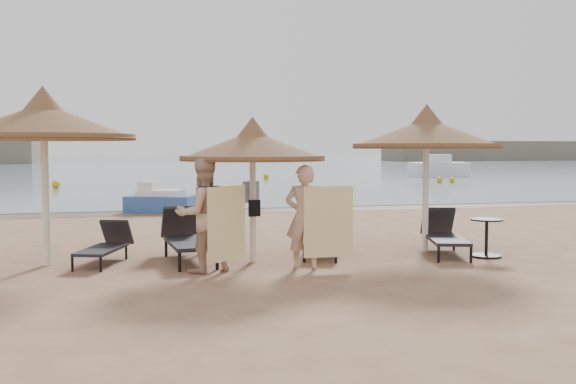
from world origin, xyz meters
name	(u,v)px	position (x,y,z in m)	size (l,w,h in m)	color
ground	(276,264)	(0.00, 0.00, 0.00)	(160.00, 160.00, 0.00)	#9C7457
sea	(155,162)	(0.00, 80.00, 0.01)	(200.00, 140.00, 0.03)	slate
wet_sand_strip	(214,212)	(0.00, 9.40, 0.00)	(200.00, 1.60, 0.01)	brown
palapa_left	(43,123)	(-3.91, 0.77, 2.47)	(3.13, 3.13, 3.10)	white
palapa_center	(253,147)	(-0.37, 0.29, 2.06)	(2.61, 2.61, 2.59)	white
palapa_right	(426,134)	(3.13, 0.64, 2.30)	(2.92, 2.92, 2.89)	white
lounger_far_left	(106,244)	(-2.92, 0.83, 0.32)	(1.02, 1.69, 0.72)	black
lounger_near_left	(187,237)	(-1.50, 0.80, 0.42)	(0.89, 2.15, 0.94)	black
lounger_near_right	(324,234)	(1.13, 0.89, 0.38)	(1.23, 1.97, 0.84)	black
lounger_far_right	(444,234)	(3.39, 0.36, 0.38)	(1.12, 2.00, 0.85)	black
side_table	(486,239)	(3.98, -0.20, 0.34)	(0.59, 0.59, 0.72)	black
person_left	(202,205)	(-1.33, -0.43, 1.10)	(1.01, 0.66, 2.20)	tan
person_right	(304,209)	(0.36, -0.56, 1.02)	(0.94, 0.61, 2.04)	tan
towel_left	(227,224)	(-0.98, -0.78, 0.83)	(0.69, 0.55, 1.21)	yellow
towel_right	(329,222)	(0.71, -0.81, 0.82)	(0.85, 0.04, 1.18)	yellow
bag_patterned	(251,192)	(-0.37, 0.47, 1.25)	(0.31, 0.22, 0.38)	silver
bag_dark	(254,208)	(-0.37, 0.13, 0.98)	(0.21, 0.08, 0.29)	black
pedal_boat	(160,201)	(-1.67, 9.78, 0.36)	(2.38, 1.88, 0.97)	#30529C
buoy_left	(56,184)	(-6.36, 22.89, 0.20)	(0.41, 0.41, 0.41)	#D9A708
buoy_mid	(266,176)	(5.71, 29.62, 0.17)	(0.35, 0.35, 0.35)	#D9A708
buoy_right	(452,180)	(15.31, 22.87, 0.16)	(0.32, 0.32, 0.32)	#D9A708
buoy_extra	(440,180)	(14.56, 22.93, 0.17)	(0.34, 0.34, 0.34)	#D9A708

